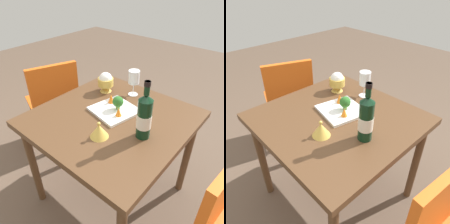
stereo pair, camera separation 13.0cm
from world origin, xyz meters
The scene contains 11 objects.
ground_plane centered at (0.00, 0.00, 0.00)m, with size 8.00×8.00×0.00m, color brown.
dining_table centered at (0.00, 0.00, 0.64)m, with size 0.88×0.88×0.73m.
chair_near_window centered at (0.75, -0.11, 0.53)m, with size 0.51×0.51×0.85m.
wine_bottle centered at (-0.24, 0.04, 0.86)m, with size 0.08×0.08×0.32m.
wine_glass centered at (0.06, -0.30, 0.86)m, with size 0.08×0.08×0.18m.
rice_bowl centered at (0.24, -0.21, 0.80)m, with size 0.11×0.11×0.14m.
rice_bowl_lid centered at (-0.07, 0.19, 0.77)m, with size 0.10×0.10×0.09m.
serving_plate centered at (0.02, -0.05, 0.74)m, with size 0.30×0.30×0.02m.
broccoli_floret centered at (0.01, -0.07, 0.80)m, with size 0.07×0.07×0.09m.
carrot_garnish_left centered at (-0.04, -0.01, 0.77)m, with size 0.04×0.04×0.05m.
carrot_garnish_right centered at (0.09, -0.10, 0.78)m, with size 0.04×0.04×0.06m.
Camera 1 is at (-0.70, 0.83, 1.48)m, focal length 35.20 mm.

